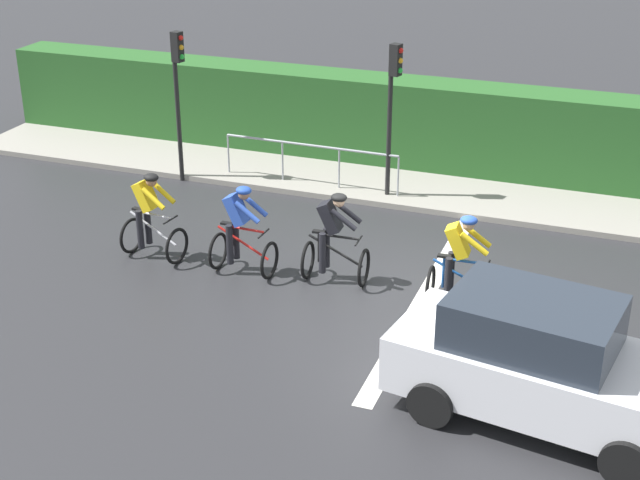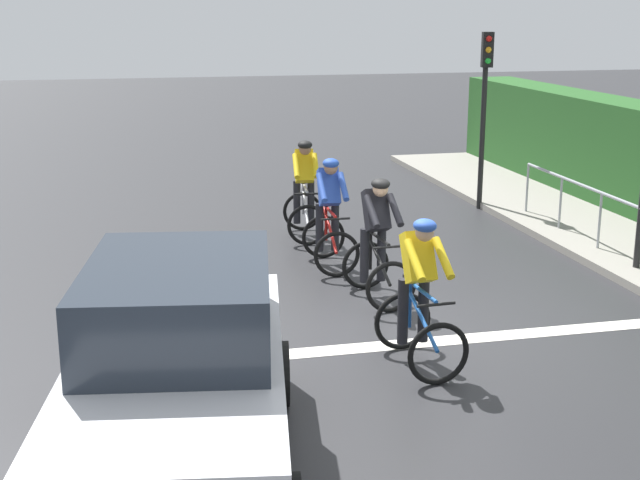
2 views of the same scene
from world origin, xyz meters
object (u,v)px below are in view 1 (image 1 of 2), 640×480
(traffic_light_near_crossing, at_px, (393,98))
(pedestrian_railing_kerbside, at_px, (310,154))
(traffic_light_far_junction, at_px, (178,84))
(cyclist_lead, at_px, (150,217))
(cyclist_second, at_px, (241,232))
(cyclist_mid, at_px, (334,240))
(car_white, at_px, (543,363))
(cyclist_fourth, at_px, (460,264))

(traffic_light_near_crossing, bearing_deg, pedestrian_railing_kerbside, 89.04)
(traffic_light_near_crossing, bearing_deg, traffic_light_far_junction, 95.97)
(cyclist_lead, relative_size, pedestrian_railing_kerbside, 0.41)
(pedestrian_railing_kerbside, bearing_deg, traffic_light_far_junction, 100.31)
(cyclist_second, bearing_deg, cyclist_mid, -81.36)
(car_white, relative_size, traffic_light_far_junction, 1.29)
(cyclist_second, xyz_separation_m, cyclist_mid, (0.25, -1.64, 0.00))
(cyclist_lead, distance_m, cyclist_fourth, 5.71)
(cyclist_second, height_order, car_white, car_white)
(cyclist_mid, bearing_deg, traffic_light_near_crossing, 2.12)
(traffic_light_near_crossing, xyz_separation_m, traffic_light_far_junction, (-0.49, 4.64, 0.00))
(car_white, distance_m, traffic_light_near_crossing, 8.11)
(cyclist_mid, relative_size, car_white, 0.38)
(car_white, distance_m, pedestrian_railing_kerbside, 9.08)
(cyclist_fourth, distance_m, traffic_light_near_crossing, 5.04)
(cyclist_mid, height_order, traffic_light_near_crossing, traffic_light_near_crossing)
(cyclist_lead, xyz_separation_m, pedestrian_railing_kerbside, (4.26, -1.50, 0.01))
(cyclist_mid, bearing_deg, pedestrian_railing_kerbside, 25.93)
(cyclist_second, distance_m, traffic_light_far_junction, 5.10)
(traffic_light_far_junction, bearing_deg, cyclist_lead, -160.32)
(cyclist_mid, xyz_separation_m, traffic_light_far_junction, (3.50, 4.79, 1.43))
(cyclist_lead, xyz_separation_m, traffic_light_far_junction, (3.74, 1.34, 1.43))
(cyclist_second, relative_size, car_white, 0.38)
(cyclist_lead, height_order, pedestrian_railing_kerbside, cyclist_lead)
(car_white, bearing_deg, cyclist_mid, 53.91)
(traffic_light_near_crossing, relative_size, traffic_light_far_junction, 1.00)
(pedestrian_railing_kerbside, bearing_deg, cyclist_mid, -154.07)
(cyclist_fourth, relative_size, traffic_light_near_crossing, 0.50)
(traffic_light_near_crossing, distance_m, traffic_light_far_junction, 4.66)
(traffic_light_near_crossing, height_order, traffic_light_far_junction, same)
(cyclist_mid, relative_size, cyclist_fourth, 1.00)
(cyclist_lead, height_order, traffic_light_far_junction, traffic_light_far_junction)
(cyclist_second, relative_size, cyclist_fourth, 1.00)
(cyclist_fourth, xyz_separation_m, traffic_light_far_junction, (3.70, 7.04, 1.43))
(cyclist_second, relative_size, pedestrian_railing_kerbside, 0.41)
(traffic_light_far_junction, xyz_separation_m, pedestrian_railing_kerbside, (0.52, -2.83, -1.42))
(traffic_light_far_junction, distance_m, pedestrian_railing_kerbside, 3.21)
(car_white, bearing_deg, cyclist_lead, 70.35)
(traffic_light_far_junction, height_order, pedestrian_railing_kerbside, traffic_light_far_junction)
(cyclist_second, height_order, traffic_light_near_crossing, traffic_light_near_crossing)
(cyclist_second, relative_size, traffic_light_far_junction, 0.50)
(traffic_light_far_junction, bearing_deg, traffic_light_near_crossing, -84.03)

